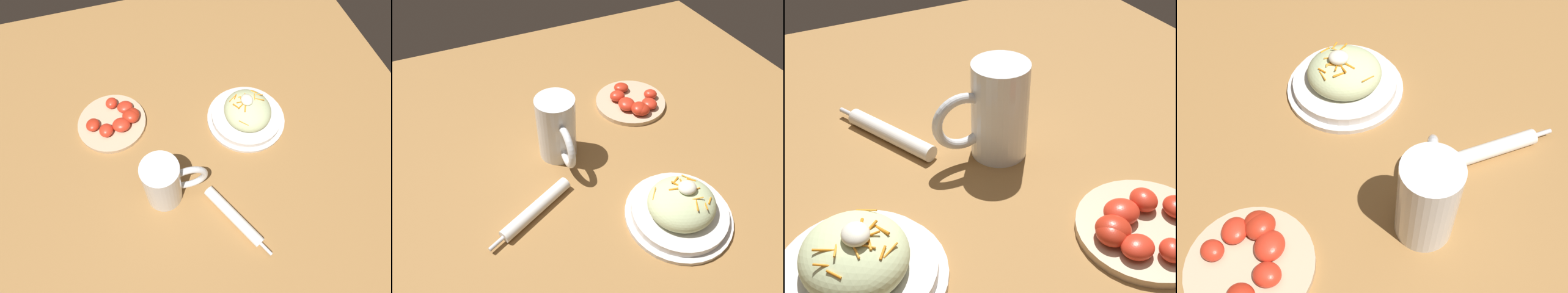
% 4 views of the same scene
% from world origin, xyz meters
% --- Properties ---
extents(ground_plane, '(1.43, 1.43, 0.00)m').
position_xyz_m(ground_plane, '(0.00, 0.00, 0.00)').
color(ground_plane, '#9E703D').
extents(salad_plate, '(0.23, 0.23, 0.10)m').
position_xyz_m(salad_plate, '(0.08, -0.20, 0.03)').
color(salad_plate, silver).
rests_on(salad_plate, ground_plane).
extents(beer_mug, '(0.09, 0.16, 0.16)m').
position_xyz_m(beer_mug, '(-0.08, 0.09, 0.07)').
color(beer_mug, white).
rests_on(beer_mug, ground_plane).
extents(napkin_roll, '(0.21, 0.11, 0.03)m').
position_xyz_m(napkin_roll, '(-0.19, -0.06, 0.01)').
color(napkin_roll, white).
rests_on(napkin_roll, ground_plane).
extents(tomato_plate, '(0.20, 0.20, 0.04)m').
position_xyz_m(tomato_plate, '(0.18, 0.18, 0.01)').
color(tomato_plate, '#D1B28E').
rests_on(tomato_plate, ground_plane).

